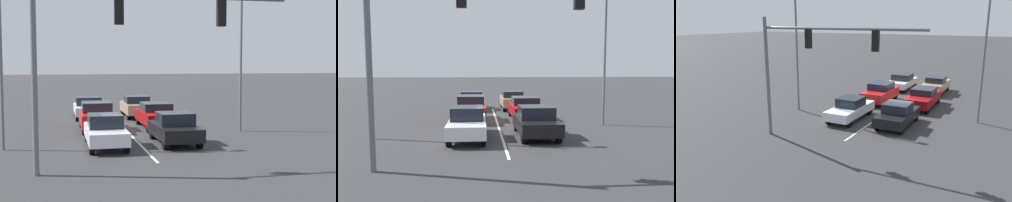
# 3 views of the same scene
# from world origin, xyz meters

# --- Properties ---
(ground_plane) EXTENTS (240.00, 240.00, 0.00)m
(ground_plane) POSITION_xyz_m (0.00, 0.00, 0.00)
(ground_plane) COLOR #333335
(lane_stripe_left_divider) EXTENTS (0.12, 15.45, 0.01)m
(lane_stripe_left_divider) POSITION_xyz_m (0.00, 1.73, 0.01)
(lane_stripe_left_divider) COLOR silver
(lane_stripe_left_divider) RESTS_ON ground_plane
(car_white_midlane_front) EXTENTS (1.71, 4.45, 1.50)m
(car_white_midlane_front) POSITION_xyz_m (1.64, 5.54, 0.74)
(car_white_midlane_front) COLOR silver
(car_white_midlane_front) RESTS_ON ground_plane
(car_black_leftlane_front) EXTENTS (1.83, 4.11, 1.49)m
(car_black_leftlane_front) POSITION_xyz_m (-1.66, 5.38, 0.73)
(car_black_leftlane_front) COLOR black
(car_black_leftlane_front) RESTS_ON ground_plane
(car_red_midlane_second) EXTENTS (1.85, 4.20, 1.60)m
(car_red_midlane_second) POSITION_xyz_m (1.60, 0.17, 0.82)
(car_red_midlane_second) COLOR red
(car_red_midlane_second) RESTS_ON ground_plane
(car_maroon_leftlane_second) EXTENTS (1.86, 4.68, 1.47)m
(car_maroon_leftlane_second) POSITION_xyz_m (-1.89, 0.03, 0.76)
(car_maroon_leftlane_second) COLOR maroon
(car_maroon_leftlane_second) RESTS_ON ground_plane
(car_tan_leftlane_third) EXTENTS (1.80, 4.24, 1.50)m
(car_tan_leftlane_third) POSITION_xyz_m (-1.61, -5.54, 0.77)
(car_tan_leftlane_third) COLOR tan
(car_tan_leftlane_third) RESTS_ON ground_plane
(car_silver_midlane_third) EXTENTS (1.91, 4.47, 1.47)m
(car_silver_midlane_third) POSITION_xyz_m (1.70, -5.73, 0.75)
(car_silver_midlane_third) COLOR silver
(car_silver_midlane_third) RESTS_ON ground_plane
(traffic_signal_gantry) EXTENTS (9.16, 0.37, 6.76)m
(traffic_signal_gantry) POSITION_xyz_m (1.81, 10.44, 4.82)
(traffic_signal_gantry) COLOR slate
(traffic_signal_gantry) RESTS_ON ground_plane
(street_lamp_right_shoulder) EXTENTS (2.05, 0.24, 8.50)m
(street_lamp_right_shoulder) POSITION_xyz_m (5.87, 5.33, 4.89)
(street_lamp_right_shoulder) COLOR slate
(street_lamp_right_shoulder) RESTS_ON ground_plane
(street_lamp_left_shoulder) EXTENTS (2.01, 0.24, 8.51)m
(street_lamp_left_shoulder) POSITION_xyz_m (-5.96, 2.40, 4.88)
(street_lamp_left_shoulder) COLOR slate
(street_lamp_left_shoulder) RESTS_ON ground_plane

